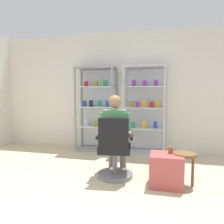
% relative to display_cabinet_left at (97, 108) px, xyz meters
% --- Properties ---
extents(ground_plane, '(7.20, 7.20, 0.00)m').
position_rel_display_cabinet_left_xyz_m(ground_plane, '(0.55, -2.76, -0.96)').
color(ground_plane, '#C6B793').
extents(back_wall, '(6.00, 0.10, 2.70)m').
position_rel_display_cabinet_left_xyz_m(back_wall, '(0.55, 0.24, 0.39)').
color(back_wall, silver).
rests_on(back_wall, ground).
extents(display_cabinet_left, '(0.90, 0.45, 1.90)m').
position_rel_display_cabinet_left_xyz_m(display_cabinet_left, '(0.00, 0.00, 0.00)').
color(display_cabinet_left, gray).
rests_on(display_cabinet_left, ground).
extents(display_cabinet_right, '(0.90, 0.45, 1.90)m').
position_rel_display_cabinet_left_xyz_m(display_cabinet_right, '(1.10, -0.00, -0.00)').
color(display_cabinet_right, '#B7B7BC').
rests_on(display_cabinet_right, ground).
extents(office_chair, '(0.59, 0.56, 0.96)m').
position_rel_display_cabinet_left_xyz_m(office_chair, '(0.80, -1.63, -0.57)').
color(office_chair, slate).
rests_on(office_chair, ground).
extents(seated_shopkeeper, '(0.52, 0.59, 1.29)m').
position_rel_display_cabinet_left_xyz_m(seated_shopkeeper, '(0.78, -1.47, -0.25)').
color(seated_shopkeeper, slate).
rests_on(seated_shopkeeper, ground).
extents(storage_crate, '(0.46, 0.42, 0.46)m').
position_rel_display_cabinet_left_xyz_m(storage_crate, '(1.58, -1.73, -0.74)').
color(storage_crate, '#B24C47').
rests_on(storage_crate, ground).
extents(tea_glass, '(0.07, 0.07, 0.09)m').
position_rel_display_cabinet_left_xyz_m(tea_glass, '(1.63, -1.66, -0.46)').
color(tea_glass, brown).
rests_on(tea_glass, storage_crate).
extents(wooden_stool, '(0.32, 0.32, 0.47)m').
position_rel_display_cabinet_left_xyz_m(wooden_stool, '(1.83, -1.66, -0.59)').
color(wooden_stool, brown).
rests_on(wooden_stool, ground).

